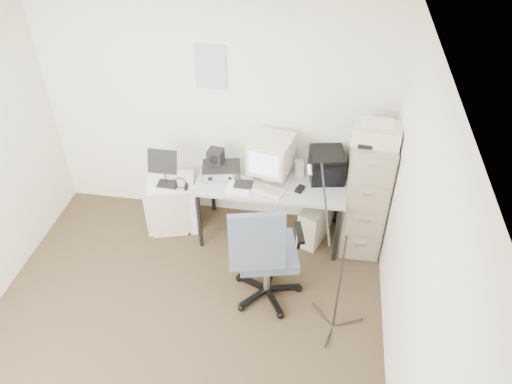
# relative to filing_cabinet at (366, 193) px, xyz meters

# --- Properties ---
(floor) EXTENTS (3.60, 3.60, 0.01)m
(floor) POSITION_rel_filing_cabinet_xyz_m (-1.58, -1.48, -0.66)
(floor) COLOR #3E311B
(floor) RESTS_ON ground
(ceiling) EXTENTS (3.60, 3.60, 0.01)m
(ceiling) POSITION_rel_filing_cabinet_xyz_m (-1.58, -1.48, 1.85)
(ceiling) COLOR white
(ceiling) RESTS_ON ground
(wall_back) EXTENTS (3.60, 0.02, 2.50)m
(wall_back) POSITION_rel_filing_cabinet_xyz_m (-1.58, 0.32, 0.60)
(wall_back) COLOR white
(wall_back) RESTS_ON ground
(wall_right) EXTENTS (0.02, 3.60, 2.50)m
(wall_right) POSITION_rel_filing_cabinet_xyz_m (0.22, -1.48, 0.60)
(wall_right) COLOR white
(wall_right) RESTS_ON ground
(wall_calendar) EXTENTS (0.30, 0.02, 0.44)m
(wall_calendar) POSITION_rel_filing_cabinet_xyz_m (-1.60, 0.31, 1.10)
(wall_calendar) COLOR white
(wall_calendar) RESTS_ON wall_back
(filing_cabinet) EXTENTS (0.40, 0.60, 1.30)m
(filing_cabinet) POSITION_rel_filing_cabinet_xyz_m (0.00, 0.00, 0.00)
(filing_cabinet) COLOR #A59985
(filing_cabinet) RESTS_ON floor
(printer) EXTENTS (0.46, 0.34, 0.17)m
(printer) POSITION_rel_filing_cabinet_xyz_m (0.00, -0.07, 0.73)
(printer) COLOR #EDE3C1
(printer) RESTS_ON filing_cabinet
(desk) EXTENTS (1.50, 0.70, 0.73)m
(desk) POSITION_rel_filing_cabinet_xyz_m (-0.95, -0.03, -0.29)
(desk) COLOR #B5B5B5
(desk) RESTS_ON floor
(crt_monitor) EXTENTS (0.47, 0.48, 0.43)m
(crt_monitor) POSITION_rel_filing_cabinet_xyz_m (-0.97, 0.06, 0.29)
(crt_monitor) COLOR #EDE3C1
(crt_monitor) RESTS_ON desk
(crt_tv) EXTENTS (0.39, 0.40, 0.30)m
(crt_tv) POSITION_rel_filing_cabinet_xyz_m (-0.41, 0.10, 0.23)
(crt_tv) COLOR black
(crt_tv) RESTS_ON desk
(desk_speaker) EXTENTS (0.11, 0.11, 0.16)m
(desk_speaker) POSITION_rel_filing_cabinet_xyz_m (-0.69, 0.09, 0.16)
(desk_speaker) COLOR beige
(desk_speaker) RESTS_ON desk
(keyboard) EXTENTS (0.47, 0.31, 0.02)m
(keyboard) POSITION_rel_filing_cabinet_xyz_m (-1.02, -0.21, 0.09)
(keyboard) COLOR #EDE3C1
(keyboard) RESTS_ON desk
(mouse) EXTENTS (0.10, 0.12, 0.03)m
(mouse) POSITION_rel_filing_cabinet_xyz_m (-0.65, -0.16, 0.10)
(mouse) COLOR black
(mouse) RESTS_ON desk
(radio_receiver) EXTENTS (0.43, 0.34, 0.11)m
(radio_receiver) POSITION_rel_filing_cabinet_xyz_m (-1.47, -0.02, 0.13)
(radio_receiver) COLOR black
(radio_receiver) RESTS_ON desk
(radio_speaker) EXTENTS (0.17, 0.16, 0.15)m
(radio_speaker) POSITION_rel_filing_cabinet_xyz_m (-1.53, 0.04, 0.26)
(radio_speaker) COLOR black
(radio_speaker) RESTS_ON radio_receiver
(papers) EXTENTS (0.23, 0.31, 0.02)m
(papers) POSITION_rel_filing_cabinet_xyz_m (-1.25, -0.18, 0.09)
(papers) COLOR white
(papers) RESTS_ON desk
(pc_tower) EXTENTS (0.36, 0.51, 0.43)m
(pc_tower) POSITION_rel_filing_cabinet_xyz_m (-0.47, -0.02, -0.43)
(pc_tower) COLOR #EDE3C1
(pc_tower) RESTS_ON floor
(office_chair) EXTENTS (0.81, 0.81, 1.16)m
(office_chair) POSITION_rel_filing_cabinet_xyz_m (-0.87, -0.88, -0.07)
(office_chair) COLOR slate
(office_chair) RESTS_ON floor
(side_cart) EXTENTS (0.57, 0.51, 0.60)m
(side_cart) POSITION_rel_filing_cabinet_xyz_m (-2.02, -0.05, -0.35)
(side_cart) COLOR white
(side_cart) RESTS_ON floor
(music_stand) EXTENTS (0.33, 0.23, 0.44)m
(music_stand) POSITION_rel_filing_cabinet_xyz_m (-2.04, -0.11, 0.17)
(music_stand) COLOR black
(music_stand) RESTS_ON side_cart
(headphones) EXTENTS (0.19, 0.19, 0.03)m
(headphones) POSITION_rel_filing_cabinet_xyz_m (-1.87, -0.16, 0.00)
(headphones) COLOR black
(headphones) RESTS_ON side_cart
(mic_stand) EXTENTS (0.03, 0.03, 1.45)m
(mic_stand) POSITION_rel_filing_cabinet_xyz_m (-0.23, -1.17, 0.08)
(mic_stand) COLOR black
(mic_stand) RESTS_ON floor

